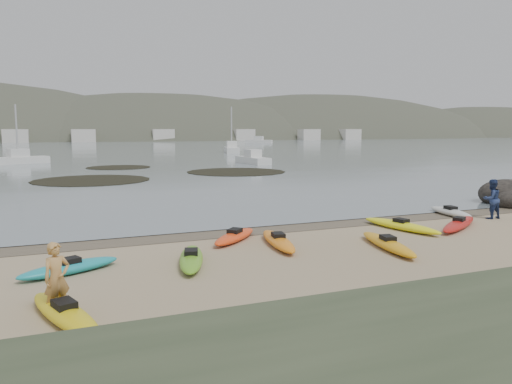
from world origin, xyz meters
name	(u,v)px	position (x,y,z in m)	size (l,w,h in m)	color
ground	(256,228)	(0.00, 0.00, 0.00)	(600.00, 600.00, 0.00)	tan
wet_sand	(259,229)	(0.00, -0.30, 0.00)	(60.00, 60.00, 0.00)	brown
water	(64,136)	(0.00, 300.00, 0.01)	(1200.00, 1200.00, 0.00)	slate
kayaks	(288,246)	(-0.53, -4.13, 0.17)	(21.48, 10.24, 0.34)	teal
person_west	(57,279)	(-7.77, -7.36, 0.82)	(0.59, 0.39, 1.63)	tan
person_east	(492,199)	(10.76, -2.12, 0.91)	(0.88, 0.69, 1.81)	navy
kelp_mats	(159,174)	(1.27, 26.29, 0.03)	(22.54, 20.72, 0.04)	black
moored_boats	(86,148)	(-1.54, 81.37, 0.57)	(93.84, 84.66, 1.37)	silver
far_hills	(170,176)	(39.38, 193.97, -15.93)	(550.00, 135.00, 80.00)	#384235
far_town	(97,136)	(6.00, 145.00, 2.00)	(199.00, 5.00, 4.00)	beige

